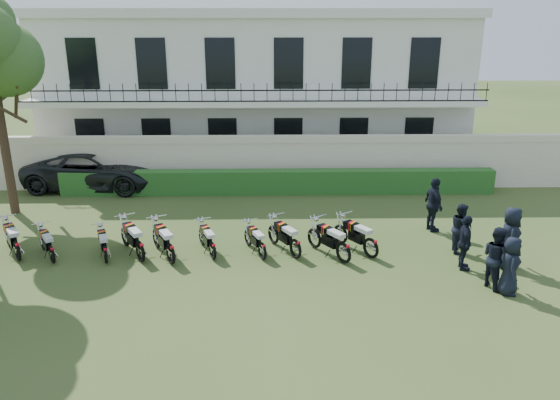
{
  "coord_description": "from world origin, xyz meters",
  "views": [
    {
      "loc": [
        0.65,
        -14.62,
        7.02
      ],
      "look_at": [
        0.97,
        2.03,
        1.44
      ],
      "focal_mm": 35.0,
      "sensor_mm": 36.0,
      "label": 1
    }
  ],
  "objects": [
    {
      "name": "officer_3",
      "position": [
        7.63,
        -0.07,
        0.93
      ],
      "size": [
        0.82,
        1.04,
        1.87
      ],
      "primitive_type": "imported",
      "rotation": [
        0.0,
        0.0,
        1.29
      ],
      "color": "black",
      "rests_on": "ground"
    },
    {
      "name": "motorcycle_0",
      "position": [
        -6.98,
        0.61,
        0.51
      ],
      "size": [
        1.23,
        1.71,
        1.1
      ],
      "rotation": [
        0.0,
        0.0,
        0.61
      ],
      "color": "black",
      "rests_on": "ground"
    },
    {
      "name": "motorcycle_7",
      "position": [
        1.42,
        0.63,
        0.49
      ],
      "size": [
        1.05,
        1.75,
        1.07
      ],
      "rotation": [
        0.0,
        0.0,
        0.52
      ],
      "color": "black",
      "rests_on": "ground"
    },
    {
      "name": "motorcycle_5",
      "position": [
        -1.1,
        0.6,
        0.45
      ],
      "size": [
        0.81,
        1.69,
        0.97
      ],
      "rotation": [
        0.0,
        0.0,
        0.38
      ],
      "color": "black",
      "rests_on": "ground"
    },
    {
      "name": "motorcycle_9",
      "position": [
        3.71,
        0.6,
        0.51
      ],
      "size": [
        1.23,
        1.74,
        1.11
      ],
      "rotation": [
        0.0,
        0.0,
        0.6
      ],
      "color": "black",
      "rests_on": "ground"
    },
    {
      "name": "building",
      "position": [
        0.0,
        13.96,
        3.71
      ],
      "size": [
        20.4,
        9.6,
        7.4
      ],
      "color": "silver",
      "rests_on": "ground"
    },
    {
      "name": "motorcycle_8",
      "position": [
        2.83,
        0.26,
        0.52
      ],
      "size": [
        1.22,
        1.76,
        1.12
      ],
      "rotation": [
        0.0,
        0.0,
        0.59
      ],
      "color": "black",
      "rests_on": "ground"
    },
    {
      "name": "officer_2",
      "position": [
        6.29,
        -0.16,
        0.83
      ],
      "size": [
        0.57,
        1.03,
        1.67
      ],
      "primitive_type": "imported",
      "rotation": [
        0.0,
        0.0,
        1.39
      ],
      "color": "black",
      "rests_on": "ground"
    },
    {
      "name": "officer_5",
      "position": [
        6.24,
        2.87,
        0.95
      ],
      "size": [
        0.65,
        1.18,
        1.9
      ],
      "primitive_type": "imported",
      "rotation": [
        0.0,
        0.0,
        1.75
      ],
      "color": "black",
      "rests_on": "ground"
    },
    {
      "name": "motorcycle_2",
      "position": [
        -4.29,
        0.41,
        0.43
      ],
      "size": [
        0.76,
        1.61,
        0.92
      ],
      "rotation": [
        0.0,
        0.0,
        0.37
      ],
      "color": "black",
      "rests_on": "ground"
    },
    {
      "name": "motorcycle_1",
      "position": [
        -5.88,
        0.42,
        0.44
      ],
      "size": [
        1.05,
        1.52,
        0.96
      ],
      "rotation": [
        0.0,
        0.0,
        0.58
      ],
      "color": "black",
      "rests_on": "ground"
    },
    {
      "name": "motorcycle_3",
      "position": [
        -3.26,
        0.47,
        0.52
      ],
      "size": [
        1.18,
        1.82,
        1.13
      ],
      "rotation": [
        0.0,
        0.0,
        0.55
      ],
      "color": "black",
      "rests_on": "ground"
    },
    {
      "name": "motorcycle_4",
      "position": [
        -2.31,
        0.28,
        0.52
      ],
      "size": [
        1.07,
        1.87,
        1.13
      ],
      "rotation": [
        0.0,
        0.0,
        0.49
      ],
      "color": "black",
      "rests_on": "ground"
    },
    {
      "name": "hedge",
      "position": [
        1.0,
        7.2,
        0.5
      ],
      "size": [
        18.0,
        0.6,
        1.0
      ],
      "primitive_type": "cube",
      "color": "#234F1C",
      "rests_on": "ground"
    },
    {
      "name": "officer_4",
      "position": [
        6.6,
        1.11,
        0.79
      ],
      "size": [
        0.69,
        0.84,
        1.58
      ],
      "primitive_type": "imported",
      "rotation": [
        0.0,
        0.0,
        1.44
      ],
      "color": "black",
      "rests_on": "ground"
    },
    {
      "name": "motorcycle_6",
      "position": [
        0.41,
        0.56,
        0.44
      ],
      "size": [
        0.82,
        1.63,
        0.95
      ],
      "rotation": [
        0.0,
        0.0,
        0.41
      ],
      "color": "black",
      "rests_on": "ground"
    },
    {
      "name": "perimeter_wall",
      "position": [
        0.0,
        8.0,
        1.17
      ],
      "size": [
        30.0,
        0.35,
        2.3
      ],
      "color": "beige",
      "rests_on": "ground"
    },
    {
      "name": "officer_0",
      "position": [
        6.98,
        -1.66,
        0.8
      ],
      "size": [
        0.68,
        0.88,
        1.61
      ],
      "primitive_type": "imported",
      "rotation": [
        0.0,
        0.0,
        1.34
      ],
      "color": "black",
      "rests_on": "ground"
    },
    {
      "name": "suv",
      "position": [
        -6.87,
        8.15,
        0.81
      ],
      "size": [
        5.97,
        3.08,
        1.61
      ],
      "primitive_type": "imported",
      "rotation": [
        0.0,
        0.0,
        1.5
      ],
      "color": "black",
      "rests_on": "ground"
    },
    {
      "name": "ground",
      "position": [
        0.0,
        0.0,
        0.0
      ],
      "size": [
        100.0,
        100.0,
        0.0
      ],
      "primitive_type": "plane",
      "color": "#2E451B",
      "rests_on": "ground"
    },
    {
      "name": "officer_1",
      "position": [
        6.75,
        -1.27,
        0.87
      ],
      "size": [
        0.89,
        1.01,
        1.74
      ],
      "primitive_type": "imported",
      "rotation": [
        0.0,
        0.0,
        1.88
      ],
      "color": "black",
      "rests_on": "ground"
    }
  ]
}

